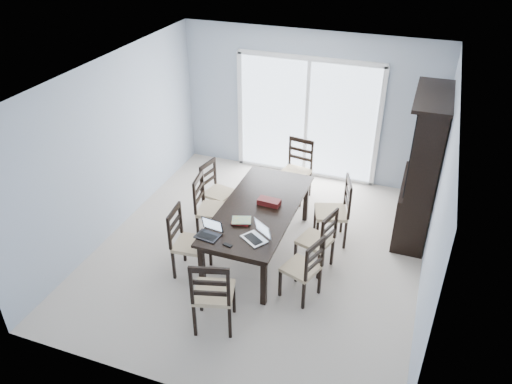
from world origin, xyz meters
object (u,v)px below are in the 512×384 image
at_px(chair_right_mid, 322,235).
at_px(chair_left_far, 214,184).
at_px(chair_left_mid, 207,201).
at_px(hot_tub, 299,125).
at_px(chair_left_near, 184,235).
at_px(game_box, 269,202).
at_px(cell_phone, 228,245).
at_px(dining_table, 259,212).
at_px(chair_right_far, 339,204).
at_px(laptop_silver, 254,236).
at_px(chair_end_far, 298,163).
at_px(laptop_dark, 207,233).
at_px(china_hutch, 422,170).
at_px(chair_right_near, 307,263).
at_px(chair_end_near, 212,289).

bearing_deg(chair_right_mid, chair_left_far, 85.15).
bearing_deg(chair_left_mid, hot_tub, 164.60).
relative_size(chair_left_near, game_box, 3.63).
bearing_deg(hot_tub, cell_phone, -85.70).
height_order(dining_table, chair_left_far, chair_left_far).
distance_m(chair_left_near, cell_phone, 0.76).
xyz_separation_m(chair_left_mid, chair_right_far, (1.82, 0.56, 0.00)).
height_order(chair_right_far, hot_tub, chair_right_far).
distance_m(cell_phone, hot_tub, 4.51).
bearing_deg(laptop_silver, chair_left_far, 164.70).
xyz_separation_m(chair_end_far, laptop_dark, (-0.47, -2.54, 0.18)).
relative_size(china_hutch, laptop_silver, 5.70).
relative_size(china_hutch, chair_end_far, 1.86).
xyz_separation_m(chair_right_near, chair_end_near, (-0.87, -0.90, 0.08)).
height_order(chair_right_near, chair_end_near, chair_end_near).
bearing_deg(game_box, cell_phone, -99.50).
xyz_separation_m(dining_table, chair_right_mid, (0.92, -0.10, -0.10)).
xyz_separation_m(chair_left_near, game_box, (0.89, 0.87, 0.19)).
xyz_separation_m(dining_table, chair_left_near, (-0.79, -0.75, -0.07)).
distance_m(chair_end_far, laptop_silver, 2.41).
bearing_deg(dining_table, china_hutch, 31.71).
xyz_separation_m(chair_right_mid, laptop_silver, (-0.72, -0.63, 0.23)).
distance_m(china_hutch, chair_left_far, 3.10).
bearing_deg(chair_right_near, laptop_silver, 110.17).
relative_size(china_hutch, chair_left_mid, 1.86).
relative_size(chair_right_far, hot_tub, 0.58).
bearing_deg(chair_right_mid, chair_right_far, 10.93).
distance_m(china_hutch, chair_right_mid, 1.81).
bearing_deg(chair_end_near, china_hutch, 39.41).
distance_m(chair_end_far, laptop_dark, 2.59).
bearing_deg(chair_left_near, game_box, 128.50).
relative_size(dining_table, chair_left_far, 2.06).
bearing_deg(chair_left_far, chair_end_near, 35.07).
height_order(chair_right_mid, cell_phone, chair_right_mid).
bearing_deg(chair_right_mid, dining_table, 100.52).
bearing_deg(chair_end_near, chair_right_mid, 43.73).
bearing_deg(chair_right_near, dining_table, 70.52).
relative_size(chair_left_far, chair_right_near, 1.00).
relative_size(chair_left_mid, laptop_silver, 3.06).
distance_m(chair_right_far, laptop_dark, 2.04).
xyz_separation_m(chair_right_near, laptop_silver, (-0.69, -0.01, 0.24)).
height_order(chair_left_near, laptop_dark, chair_left_near).
bearing_deg(game_box, chair_left_near, -135.82).
height_order(chair_right_mid, chair_right_far, chair_right_far).
bearing_deg(chair_left_near, china_hutch, 119.78).
bearing_deg(chair_left_mid, game_box, 83.56).
xyz_separation_m(chair_left_near, laptop_dark, (0.41, -0.11, 0.20)).
height_order(laptop_dark, game_box, laptop_dark).
distance_m(chair_left_mid, laptop_silver, 1.32).
bearing_deg(chair_right_far, dining_table, 104.77).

